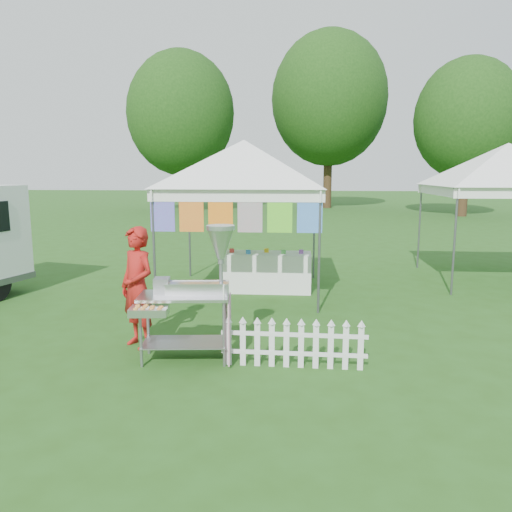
{
  "coord_description": "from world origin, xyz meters",
  "views": [
    {
      "loc": [
        1.06,
        -6.26,
        2.38
      ],
      "look_at": [
        0.41,
        1.34,
        1.1
      ],
      "focal_mm": 35.0,
      "sensor_mm": 36.0,
      "label": 1
    }
  ],
  "objects": [
    {
      "name": "ground",
      "position": [
        0.0,
        0.0,
        0.0
      ],
      "size": [
        120.0,
        120.0,
        0.0
      ],
      "primitive_type": "plane",
      "color": "#264F16",
      "rests_on": "ground"
    },
    {
      "name": "canopy_main",
      "position": [
        0.0,
        3.49,
        2.99
      ],
      "size": [
        4.24,
        4.24,
        3.45
      ],
      "color": "#59595E",
      "rests_on": "ground"
    },
    {
      "name": "canopy_right",
      "position": [
        5.5,
        5.0,
        2.99
      ],
      "size": [
        4.24,
        4.24,
        3.45
      ],
      "color": "#59595E",
      "rests_on": "ground"
    },
    {
      "name": "tree_left",
      "position": [
        -6.0,
        24.0,
        5.83
      ],
      "size": [
        6.4,
        6.4,
        9.53
      ],
      "color": "#311F11",
      "rests_on": "ground"
    },
    {
      "name": "tree_mid",
      "position": [
        3.0,
        28.0,
        7.14
      ],
      "size": [
        7.6,
        7.6,
        11.52
      ],
      "color": "#311F11",
      "rests_on": "ground"
    },
    {
      "name": "tree_right",
      "position": [
        10.0,
        22.0,
        5.18
      ],
      "size": [
        5.6,
        5.6,
        8.42
      ],
      "color": "#311F11",
      "rests_on": "ground"
    },
    {
      "name": "donut_cart",
      "position": [
        -0.18,
        -0.24,
        1.02
      ],
      "size": [
        1.24,
        0.96,
        1.73
      ],
      "rotation": [
        0.0,
        0.0,
        0.1
      ],
      "color": "gray",
      "rests_on": "ground"
    },
    {
      "name": "vendor",
      "position": [
        -1.11,
        0.2,
        0.83
      ],
      "size": [
        0.72,
        0.69,
        1.67
      ],
      "primitive_type": "imported",
      "rotation": [
        0.0,
        0.0,
        -0.66
      ],
      "color": "#A31814",
      "rests_on": "ground"
    },
    {
      "name": "picket_fence",
      "position": [
        1.02,
        -0.39,
        0.29
      ],
      "size": [
        1.8,
        0.06,
        0.56
      ],
      "rotation": [
        0.0,
        0.0,
        -0.02
      ],
      "color": "silver",
      "rests_on": "ground"
    },
    {
      "name": "display_table",
      "position": [
        0.43,
        3.63,
        0.39
      ],
      "size": [
        1.8,
        0.7,
        0.78
      ],
      "primitive_type": "cube",
      "color": "white",
      "rests_on": "ground"
    }
  ]
}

